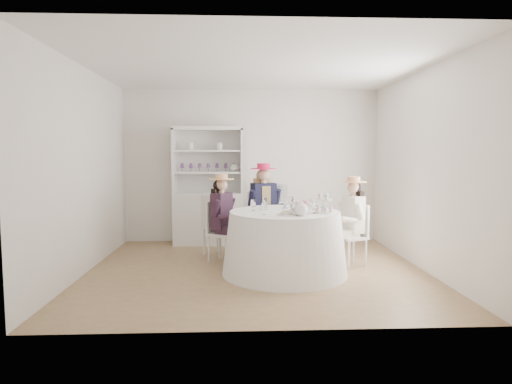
{
  "coord_description": "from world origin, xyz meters",
  "views": [
    {
      "loc": [
        -0.26,
        -5.65,
        1.56
      ],
      "look_at": [
        0.0,
        0.1,
        1.05
      ],
      "focal_mm": 30.0,
      "sensor_mm": 36.0,
      "label": 1
    }
  ],
  "objects": [
    {
      "name": "hatbox",
      "position": [
        0.47,
        1.66,
        0.89
      ],
      "size": [
        0.37,
        0.37,
        0.28
      ],
      "primitive_type": "cylinder",
      "rotation": [
        0.0,
        0.0,
        0.43
      ],
      "color": "black",
      "rests_on": "side_table"
    },
    {
      "name": "wall_right",
      "position": [
        2.25,
        0.0,
        1.35
      ],
      "size": [
        0.0,
        4.5,
        4.5
      ],
      "primitive_type": "plane",
      "rotation": [
        1.57,
        0.0,
        -1.57
      ],
      "color": "silver",
      "rests_on": "ground"
    },
    {
      "name": "stemware_set",
      "position": [
        0.36,
        -0.17,
        0.9
      ],
      "size": [
        0.88,
        0.88,
        0.15
      ],
      "color": "white",
      "rests_on": "tea_table"
    },
    {
      "name": "cupcake_stand",
      "position": [
        0.84,
        -0.35,
        0.91
      ],
      "size": [
        0.26,
        0.26,
        0.24
      ],
      "rotation": [
        0.0,
        0.0,
        0.19
      ],
      "color": "white",
      "rests_on": "tea_table"
    },
    {
      "name": "wall_left",
      "position": [
        -2.25,
        0.0,
        1.35
      ],
      "size": [
        0.0,
        4.5,
        4.5
      ],
      "primitive_type": "plane",
      "rotation": [
        1.57,
        0.0,
        1.57
      ],
      "color": "silver",
      "rests_on": "ground"
    },
    {
      "name": "guest_right",
      "position": [
        1.34,
        0.19,
        0.7
      ],
      "size": [
        0.52,
        0.47,
        1.25
      ],
      "rotation": [
        0.0,
        0.0,
        -1.19
      ],
      "color": "silver",
      "rests_on": "ground"
    },
    {
      "name": "guest_mid",
      "position": [
        0.16,
        0.86,
        0.8
      ],
      "size": [
        0.54,
        0.59,
        1.42
      ],
      "rotation": [
        0.0,
        0.0,
        0.35
      ],
      "color": "silver",
      "rests_on": "ground"
    },
    {
      "name": "ground",
      "position": [
        0.0,
        0.0,
        0.0
      ],
      "size": [
        4.5,
        4.5,
        0.0
      ],
      "primitive_type": "plane",
      "color": "olive",
      "rests_on": "ground"
    },
    {
      "name": "teacup_c",
      "position": [
        0.61,
        0.01,
        0.86
      ],
      "size": [
        0.11,
        0.11,
        0.07
      ],
      "primitive_type": "imported",
      "rotation": [
        0.0,
        0.0,
        -0.43
      ],
      "color": "white",
      "rests_on": "tea_table"
    },
    {
      "name": "spare_chair",
      "position": [
        -0.59,
        0.86,
        0.5
      ],
      "size": [
        0.54,
        0.54,
        0.94
      ],
      "rotation": [
        0.0,
        0.0,
        2.48
      ],
      "color": "silver",
      "rests_on": "ground"
    },
    {
      "name": "wall_back",
      "position": [
        0.0,
        2.0,
        1.35
      ],
      "size": [
        4.5,
        0.0,
        4.5
      ],
      "primitive_type": "plane",
      "rotation": [
        1.57,
        0.0,
        0.0
      ],
      "color": "silver",
      "rests_on": "ground"
    },
    {
      "name": "flower_arrangement",
      "position": [
        0.58,
        -0.25,
        0.91
      ],
      "size": [
        0.19,
        0.18,
        0.07
      ],
      "rotation": [
        0.0,
        0.0,
        0.02
      ],
      "color": "pink",
      "rests_on": "tea_table"
    },
    {
      "name": "tea_table",
      "position": [
        0.36,
        -0.17,
        0.41
      ],
      "size": [
        1.63,
        1.63,
        0.82
      ],
      "rotation": [
        0.0,
        0.0,
        0.17
      ],
      "color": "white",
      "rests_on": "ground"
    },
    {
      "name": "sandwich_plate",
      "position": [
        0.35,
        -0.52,
        0.84
      ],
      "size": [
        0.26,
        0.26,
        0.06
      ],
      "rotation": [
        0.0,
        0.0,
        0.21
      ],
      "color": "white",
      "rests_on": "tea_table"
    },
    {
      "name": "flower_bowl",
      "position": [
        0.55,
        -0.24,
        0.85
      ],
      "size": [
        0.25,
        0.25,
        0.05
      ],
      "primitive_type": "imported",
      "rotation": [
        0.0,
        0.0,
        -0.35
      ],
      "color": "white",
      "rests_on": "tea_table"
    },
    {
      "name": "guest_left",
      "position": [
        -0.46,
        0.47,
        0.72
      ],
      "size": [
        0.55,
        0.5,
        1.28
      ],
      "rotation": [
        0.0,
        0.0,
        1.03
      ],
      "color": "silver",
      "rests_on": "ground"
    },
    {
      "name": "side_table",
      "position": [
        0.47,
        1.66,
        0.38
      ],
      "size": [
        0.61,
        0.61,
        0.76
      ],
      "primitive_type": "cube",
      "rotation": [
        0.0,
        0.0,
        -0.31
      ],
      "color": "silver",
      "rests_on": "ground"
    },
    {
      "name": "wall_front",
      "position": [
        0.0,
        -2.0,
        1.35
      ],
      "size": [
        4.5,
        0.0,
        4.5
      ],
      "primitive_type": "plane",
      "rotation": [
        -1.57,
        0.0,
        0.0
      ],
      "color": "silver",
      "rests_on": "ground"
    },
    {
      "name": "teacup_a",
      "position": [
        0.1,
        -0.01,
        0.85
      ],
      "size": [
        0.1,
        0.1,
        0.06
      ],
      "primitive_type": "imported",
      "rotation": [
        0.0,
        0.0,
        -0.43
      ],
      "color": "white",
      "rests_on": "tea_table"
    },
    {
      "name": "teacup_b",
      "position": [
        0.4,
        0.11,
        0.85
      ],
      "size": [
        0.09,
        0.09,
        0.07
      ],
      "primitive_type": "imported",
      "rotation": [
        0.0,
        0.0,
        0.27
      ],
      "color": "white",
      "rests_on": "tea_table"
    },
    {
      "name": "hutch",
      "position": [
        -0.75,
        1.77,
        0.72
      ],
      "size": [
        1.26,
        0.62,
        2.03
      ],
      "rotation": [
        0.0,
        0.0,
        0.14
      ],
      "color": "silver",
      "rests_on": "ground"
    },
    {
      "name": "table_teapot",
      "position": [
        0.51,
        -0.58,
        0.9
      ],
      "size": [
        0.23,
        0.17,
        0.18
      ],
      "rotation": [
        0.0,
        0.0,
        -0.05
      ],
      "color": "white",
      "rests_on": "tea_table"
    },
    {
      "name": "ceiling",
      "position": [
        0.0,
        0.0,
        2.7
      ],
      "size": [
        4.5,
        4.5,
        0.0
      ],
      "primitive_type": "plane",
      "rotation": [
        3.14,
        0.0,
        0.0
      ],
      "color": "white",
      "rests_on": "wall_back"
    }
  ]
}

